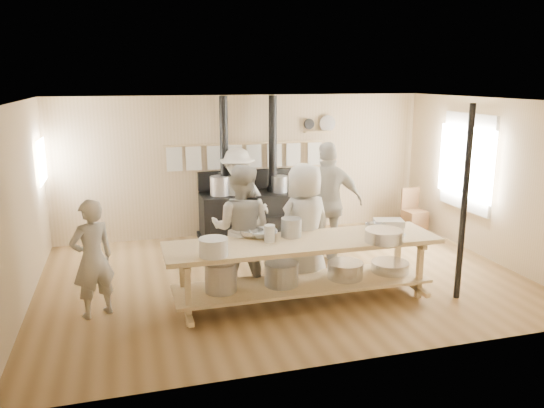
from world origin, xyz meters
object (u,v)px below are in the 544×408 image
Objects in this scene: stove at (249,210)px; cook_far_left at (92,259)px; cook_by_window at (238,196)px; cook_left at (241,229)px; cook_center at (304,226)px; prep_table at (303,264)px; roasting_pan at (389,223)px; cook_right at (328,203)px; chair at (414,219)px.

stove is 3.78m from cook_far_left.
cook_by_window is at bearing -160.48° from cook_far_left.
cook_by_window is (0.43, 2.23, -0.04)m from cook_left.
cook_center is at bearing -59.85° from cook_by_window.
roasting_pan is (1.40, 0.33, 0.37)m from prep_table.
cook_far_left reaches higher than prep_table.
cook_left reaches higher than prep_table.
cook_center is (2.83, 0.24, 0.14)m from cook_far_left.
cook_right is (3.51, 1.07, 0.23)m from cook_far_left.
prep_table is 4.07m from chair.
chair is at bearing 51.72° from roasting_pan.
cook_by_window is at bearing -48.59° from cook_right.
cook_left is at bearing 137.52° from prep_table.
cook_center is 4.37× the size of roasting_pan.
stove reaches higher than chair.
cook_center is at bearing 169.69° from roasting_pan.
prep_table is 0.99m from cook_left.
cook_by_window is 2.03× the size of chair.
chair is (2.95, 2.00, -0.64)m from cook_center.
chair is 2.90m from roasting_pan.
cook_center is 3.62m from chair.
cook_far_left is at bearing -114.15° from cook_by_window.
cook_left is (1.94, 0.32, 0.14)m from cook_far_left.
roasting_pan is at bearing -62.46° from stove.
prep_table is 4.31× the size of chair.
stove reaches higher than cook_far_left.
cook_far_left is at bearing 20.69° from cook_right.
cook_center is at bearing 68.90° from prep_table.
prep_table is at bearing -145.78° from chair.
prep_table is 2.02× the size of cook_left.
cook_right reaches higher than prep_table.
cook_by_window is at bearing 123.32° from roasting_pan.
cook_center is (0.21, 0.55, 0.37)m from prep_table.
stove is at bearing 166.88° from chair.
stove is 3.20m from chair.
stove is 3.02m from prep_table.
cook_right is at bearing -129.42° from cook_left.
cook_left is at bearing -105.89° from stove.
cook_left is at bearing 172.01° from roasting_pan.
prep_table is 1.69m from cook_right.
prep_table is at bearing -90.04° from stove.
cook_center is 0.91× the size of cook_right.
cook_right is (0.89, -1.65, 0.45)m from stove.
cook_right reaches higher than cook_by_window.
cook_far_left is at bearing 173.41° from prep_table.
roasting_pan is (2.08, -0.29, 0.01)m from cook_left.
cook_far_left is 0.84× the size of cook_center.
cook_right is (1.57, 0.75, 0.08)m from cook_left.
chair is (3.16, 2.55, -0.27)m from prep_table.
cook_center is at bearing 54.28° from cook_right.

